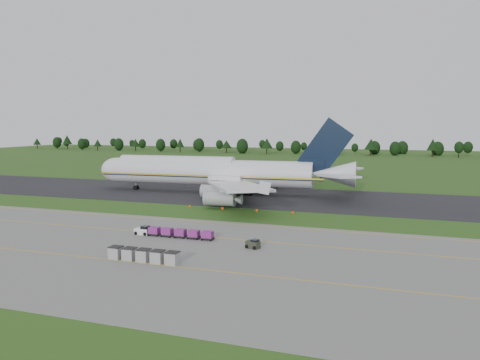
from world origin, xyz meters
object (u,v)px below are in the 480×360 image
(edge_markers, at_px, (239,210))
(uld_row, at_px, (143,255))
(baggage_train, at_px, (172,232))
(utility_cart, at_px, (253,245))
(aircraft, at_px, (214,172))

(edge_markers, bearing_deg, uld_row, -90.46)
(baggage_train, bearing_deg, utility_cart, -9.60)
(aircraft, distance_m, utility_cart, 64.32)
(uld_row, xyz_separation_m, edge_markers, (0.35, 44.12, -0.72))
(utility_cart, bearing_deg, uld_row, -137.32)
(aircraft, distance_m, baggage_train, 55.99)
(utility_cart, xyz_separation_m, uld_row, (-13.41, -12.37, 0.34))
(aircraft, distance_m, uld_row, 71.28)
(uld_row, relative_size, edge_markers, 0.43)
(aircraft, height_order, uld_row, aircraft)
(baggage_train, xyz_separation_m, utility_cart, (16.24, -2.74, -0.26))
(uld_row, bearing_deg, baggage_train, 100.61)
(aircraft, bearing_deg, utility_cart, -62.56)
(aircraft, relative_size, uld_row, 6.96)
(utility_cart, distance_m, edge_markers, 34.34)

